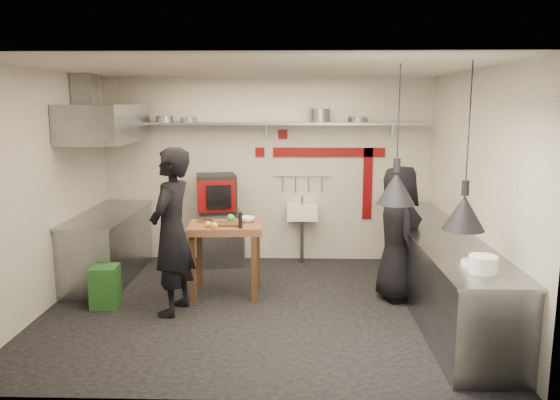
{
  "coord_description": "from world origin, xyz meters",
  "views": [
    {
      "loc": [
        0.45,
        -6.23,
        2.42
      ],
      "look_at": [
        0.26,
        0.3,
        1.26
      ],
      "focal_mm": 35.0,
      "sensor_mm": 36.0,
      "label": 1
    }
  ],
  "objects_px": {
    "oven_stand": "(221,238)",
    "green_bin": "(105,286)",
    "combi_oven": "(217,194)",
    "chef_right": "(398,233)",
    "chef_left": "(172,232)",
    "prep_table": "(226,259)"
  },
  "relations": [
    {
      "from": "oven_stand",
      "to": "green_bin",
      "type": "xyz_separation_m",
      "value": [
        -1.15,
        -1.81,
        -0.15
      ]
    },
    {
      "from": "combi_oven",
      "to": "chef_right",
      "type": "relative_size",
      "value": 0.35
    },
    {
      "from": "green_bin",
      "to": "chef_left",
      "type": "height_order",
      "value": "chef_left"
    },
    {
      "from": "prep_table",
      "to": "green_bin",
      "type": "bearing_deg",
      "value": -165.16
    },
    {
      "from": "oven_stand",
      "to": "combi_oven",
      "type": "height_order",
      "value": "combi_oven"
    },
    {
      "from": "chef_right",
      "to": "combi_oven",
      "type": "bearing_deg",
      "value": 51.13
    },
    {
      "from": "chef_right",
      "to": "chef_left",
      "type": "bearing_deg",
      "value": 92.17
    },
    {
      "from": "prep_table",
      "to": "chef_right",
      "type": "bearing_deg",
      "value": -6.1
    },
    {
      "from": "oven_stand",
      "to": "chef_left",
      "type": "height_order",
      "value": "chef_left"
    },
    {
      "from": "combi_oven",
      "to": "chef_right",
      "type": "bearing_deg",
      "value": -43.14
    },
    {
      "from": "prep_table",
      "to": "combi_oven",
      "type": "bearing_deg",
      "value": 98.79
    },
    {
      "from": "green_bin",
      "to": "chef_left",
      "type": "xyz_separation_m",
      "value": [
        0.87,
        -0.16,
        0.72
      ]
    },
    {
      "from": "green_bin",
      "to": "prep_table",
      "type": "xyz_separation_m",
      "value": [
        1.4,
        0.48,
        0.21
      ]
    },
    {
      "from": "oven_stand",
      "to": "green_bin",
      "type": "height_order",
      "value": "oven_stand"
    },
    {
      "from": "chef_left",
      "to": "prep_table",
      "type": "bearing_deg",
      "value": 151.59
    },
    {
      "from": "combi_oven",
      "to": "prep_table",
      "type": "distance_m",
      "value": 1.47
    },
    {
      "from": "combi_oven",
      "to": "prep_table",
      "type": "relative_size",
      "value": 0.63
    },
    {
      "from": "chef_right",
      "to": "green_bin",
      "type": "bearing_deg",
      "value": 86.93
    },
    {
      "from": "oven_stand",
      "to": "prep_table",
      "type": "xyz_separation_m",
      "value": [
        0.25,
        -1.34,
        0.06
      ]
    },
    {
      "from": "combi_oven",
      "to": "chef_left",
      "type": "height_order",
      "value": "chef_left"
    },
    {
      "from": "green_bin",
      "to": "chef_left",
      "type": "distance_m",
      "value": 1.14
    },
    {
      "from": "oven_stand",
      "to": "green_bin",
      "type": "distance_m",
      "value": 2.15
    }
  ]
}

